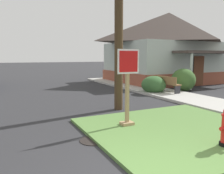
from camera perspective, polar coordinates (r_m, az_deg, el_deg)
name	(u,v)px	position (r m, az deg, el deg)	size (l,w,h in m)	color
grass_corner_patch	(178,129)	(6.57, 16.34, -10.17)	(4.80, 4.41, 0.08)	#567F3D
sidewalk_strip	(168,94)	(12.31, 13.99, -1.70)	(2.20, 18.74, 0.12)	#B2AFA8
stop_sign	(127,90)	(6.35, 3.93, -0.68)	(0.67, 0.28, 2.14)	#A3845B
manhole_cover	(94,140)	(5.64, -4.54, -13.24)	(0.70, 0.70, 0.02)	black
street_bench	(167,83)	(12.53, 13.81, 0.89)	(0.49, 1.54, 0.85)	brown
corner_house	(168,47)	(18.99, 14.00, 9.84)	(9.11, 8.03, 5.46)	brown
shrub_near_porch	(183,80)	(13.81, 17.56, 1.70)	(1.38, 1.38, 1.33)	#3A5D2A
shrub_by_curb	(154,85)	(12.60, 10.46, 0.57)	(1.35, 1.35, 0.97)	#355F30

